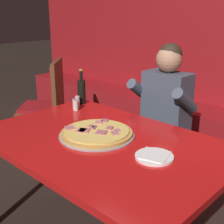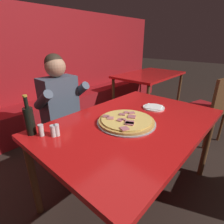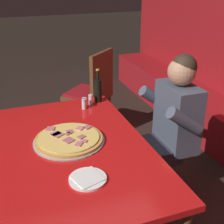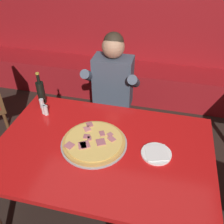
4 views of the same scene
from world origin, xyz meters
name	(u,v)px [view 2 (image 2 of 4)]	position (x,y,z in m)	size (l,w,h in m)	color
ground_plane	(130,190)	(0.00, 0.00, 0.00)	(24.00, 24.00, 0.00)	black
booth_wall_panel	(20,71)	(0.00, 2.18, 0.95)	(6.80, 0.16, 1.90)	maroon
booth_bench	(37,118)	(0.00, 1.86, 0.23)	(6.46, 0.48, 0.46)	maroon
main_dining_table	(133,128)	(0.00, 0.00, 0.70)	(1.54, 1.02, 0.77)	brown
pizza	(126,121)	(-0.07, 0.02, 0.79)	(0.48, 0.48, 0.05)	#9E9EA3
plate_white_paper	(154,107)	(0.38, 0.02, 0.78)	(0.21, 0.21, 0.02)	white
beer_bottle	(29,120)	(-0.66, 0.42, 0.88)	(0.07, 0.07, 0.29)	black
shaker_parmesan	(41,131)	(-0.63, 0.34, 0.81)	(0.04, 0.04, 0.09)	silver
shaker_red_pepper_flakes	(53,131)	(-0.58, 0.27, 0.81)	(0.04, 0.04, 0.09)	silver
shaker_oregano	(57,131)	(-0.56, 0.26, 0.81)	(0.04, 0.04, 0.09)	silver
diner_seated_blue_shirt	(64,109)	(-0.14, 0.81, 0.71)	(0.53, 0.53, 1.27)	black
dining_chair_far_right	(211,105)	(1.50, -0.26, 0.57)	(0.54, 0.54, 0.97)	brown
background_dining_table	(150,78)	(2.03, 1.04, 0.69)	(1.48, 0.89, 0.77)	brown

